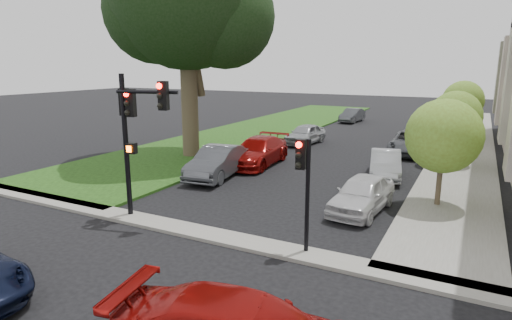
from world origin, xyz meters
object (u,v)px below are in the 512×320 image
at_px(small_tree_c, 463,101).
at_px(car_parked_0, 362,194).
at_px(car_parked_1, 385,164).
at_px(car_parked_5, 217,162).
at_px(car_parked_2, 411,142).
at_px(traffic_signal_secondary, 304,175).
at_px(car_parked_3, 426,130).
at_px(traffic_signal_main, 134,121).
at_px(car_parked_7, 305,134).
at_px(small_tree_a, 443,136).
at_px(car_parked_9, 352,115).
at_px(car_parked_6, 258,151).
at_px(small_tree_b, 455,116).

height_order(small_tree_c, car_parked_0, small_tree_c).
bearing_deg(car_parked_1, car_parked_5, -164.10).
bearing_deg(car_parked_1, car_parked_2, 76.06).
relative_size(traffic_signal_secondary, car_parked_3, 0.85).
relative_size(small_tree_c, car_parked_5, 0.93).
xyz_separation_m(traffic_signal_secondary, car_parked_0, (0.64, 4.56, -1.73)).
bearing_deg(traffic_signal_main, car_parked_3, 72.42).
bearing_deg(car_parked_7, small_tree_a, -41.97).
height_order(small_tree_a, small_tree_c, small_tree_c).
xyz_separation_m(traffic_signal_main, car_parked_2, (7.12, 16.81, -2.89)).
bearing_deg(traffic_signal_secondary, small_tree_a, 63.75).
bearing_deg(car_parked_0, small_tree_c, 87.80).
distance_m(traffic_signal_secondary, car_parked_5, 9.59).
bearing_deg(car_parked_2, car_parked_7, 177.65).
distance_m(small_tree_a, car_parked_2, 10.90).
xyz_separation_m(small_tree_a, car_parked_9, (-9.81, 23.65, -2.20)).
bearing_deg(small_tree_a, traffic_signal_main, -146.23).
distance_m(car_parked_1, car_parked_3, 13.01).
distance_m(small_tree_c, traffic_signal_secondary, 24.22).
bearing_deg(car_parked_0, car_parked_2, 94.91).
relative_size(small_tree_c, car_parked_0, 1.07).
height_order(car_parked_6, car_parked_7, car_parked_6).
height_order(traffic_signal_main, car_parked_7, traffic_signal_main).
xyz_separation_m(car_parked_1, car_parked_3, (0.50, 13.01, 0.03)).
bearing_deg(car_parked_7, car_parked_9, 96.23).
height_order(traffic_signal_secondary, car_parked_1, traffic_signal_secondary).
distance_m(small_tree_b, traffic_signal_main, 17.40).
relative_size(car_parked_5, car_parked_6, 0.89).
relative_size(small_tree_b, car_parked_5, 0.88).
xyz_separation_m(small_tree_a, traffic_signal_secondary, (-3.18, -6.45, -0.42)).
height_order(small_tree_c, car_parked_9, small_tree_c).
relative_size(small_tree_b, car_parked_2, 0.80).
bearing_deg(small_tree_c, small_tree_a, -90.00).
relative_size(car_parked_0, car_parked_2, 0.79).
relative_size(small_tree_c, traffic_signal_secondary, 1.25).
bearing_deg(car_parked_3, traffic_signal_secondary, -90.29).
relative_size(car_parked_6, car_parked_7, 1.28).
xyz_separation_m(small_tree_a, car_parked_3, (-2.26, 16.72, -2.15)).
bearing_deg(car_parked_0, traffic_signal_secondary, -92.77).
xyz_separation_m(small_tree_c, car_parked_9, (-9.81, 6.10, -2.25)).
bearing_deg(small_tree_a, car_parked_0, -143.30).
bearing_deg(car_parked_7, traffic_signal_secondary, -63.69).
distance_m(traffic_signal_main, car_parked_9, 30.21).
bearing_deg(traffic_signal_secondary, traffic_signal_main, 179.63).
height_order(car_parked_0, car_parked_7, car_parked_7).
relative_size(car_parked_0, car_parked_7, 0.99).
xyz_separation_m(car_parked_5, car_parked_9, (0.39, 23.78, -0.12)).
xyz_separation_m(car_parked_6, car_parked_7, (0.02, 7.28, -0.06)).
bearing_deg(small_tree_b, small_tree_c, 90.00).
height_order(small_tree_c, car_parked_7, small_tree_c).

